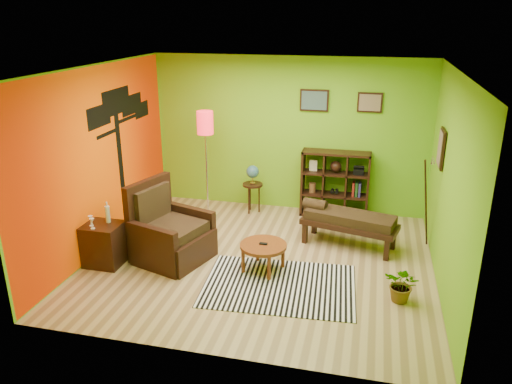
% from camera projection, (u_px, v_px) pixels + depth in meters
% --- Properties ---
extents(ground, '(5.00, 5.00, 0.00)m').
position_uv_depth(ground, '(260.00, 260.00, 7.46)').
color(ground, tan).
rests_on(ground, ground).
extents(room_shell, '(5.04, 4.54, 2.82)m').
position_uv_depth(room_shell, '(254.00, 143.00, 6.88)').
color(room_shell, '#6CB718').
rests_on(room_shell, ground).
extents(zebra_rug, '(2.12, 1.58, 0.01)m').
position_uv_depth(zebra_rug, '(279.00, 285.00, 6.77)').
color(zebra_rug, white).
rests_on(zebra_rug, ground).
extents(coffee_table, '(0.67, 0.67, 0.43)m').
position_uv_depth(coffee_table, '(263.00, 248.00, 7.06)').
color(coffee_table, maroon).
rests_on(coffee_table, ground).
extents(armchair, '(1.21, 1.20, 1.18)m').
position_uv_depth(armchair, '(169.00, 236.00, 7.43)').
color(armchair, black).
rests_on(armchair, ground).
extents(side_cabinet, '(0.53, 0.48, 0.94)m').
position_uv_depth(side_cabinet, '(104.00, 244.00, 7.27)').
color(side_cabinet, black).
rests_on(side_cabinet, ground).
extents(floor_lamp, '(0.29, 0.29, 1.93)m').
position_uv_depth(floor_lamp, '(205.00, 133.00, 8.51)').
color(floor_lamp, silver).
rests_on(floor_lamp, ground).
extents(globe_table, '(0.37, 0.37, 0.89)m').
position_uv_depth(globe_table, '(253.00, 177.00, 9.05)').
color(globe_table, black).
rests_on(globe_table, ground).
extents(cube_shelf, '(1.20, 0.35, 1.20)m').
position_uv_depth(cube_shelf, '(336.00, 184.00, 8.91)').
color(cube_shelf, black).
rests_on(cube_shelf, ground).
extents(bench, '(1.56, 0.87, 0.69)m').
position_uv_depth(bench, '(347.00, 220.00, 7.80)').
color(bench, black).
rests_on(bench, ground).
extents(potted_plant, '(0.57, 0.60, 0.38)m').
position_uv_depth(potted_plant, '(402.00, 288.00, 6.35)').
color(potted_plant, '#26661E').
rests_on(potted_plant, ground).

